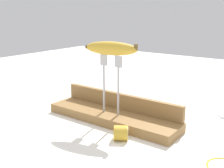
% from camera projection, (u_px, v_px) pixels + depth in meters
% --- Properties ---
extents(ground_plane, '(3.00, 3.00, 0.00)m').
position_uv_depth(ground_plane, '(112.00, 121.00, 0.96)').
color(ground_plane, white).
extents(wooden_board, '(0.48, 0.12, 0.03)m').
position_uv_depth(wooden_board, '(112.00, 117.00, 0.96)').
color(wooden_board, olive).
rests_on(wooden_board, ground).
extents(board_backstop, '(0.47, 0.02, 0.05)m').
position_uv_depth(board_backstop, '(121.00, 101.00, 0.99)').
color(board_backstop, olive).
rests_on(board_backstop, wooden_board).
extents(fork_stand_center, '(0.08, 0.01, 0.20)m').
position_uv_depth(fork_stand_center, '(111.00, 79.00, 0.92)').
color(fork_stand_center, '#B2B2B7').
rests_on(fork_stand_center, wooden_board).
extents(banana_raised_center, '(0.18, 0.07, 0.04)m').
position_uv_depth(banana_raised_center, '(111.00, 48.00, 0.90)').
color(banana_raised_center, gold).
rests_on(banana_raised_center, fork_stand_center).
extents(banana_chunk_near, '(0.06, 0.06, 0.04)m').
position_uv_depth(banana_chunk_near, '(121.00, 133.00, 0.82)').
color(banana_chunk_near, gold).
rests_on(banana_chunk_near, ground).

